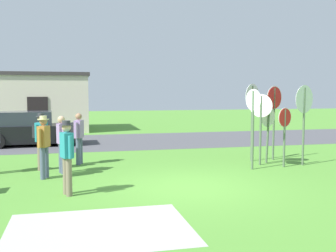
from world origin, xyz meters
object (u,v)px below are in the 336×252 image
object	(u,v)px
person_in_dark_shirt	(62,141)
person_near_signs	(44,143)
stop_sign_rear_left	(253,116)
person_with_sunhat	(67,153)
stop_sign_nearest	(304,110)
stop_sign_rear_right	(268,126)
stop_sign_center_cluster	(252,108)
parked_car_on_street	(30,130)
person_in_blue	(78,135)
stop_sign_low_front	(274,109)
person_holding_notes	(41,137)
stop_sign_leaning_right	(261,117)
stop_sign_far_back	(285,128)

from	to	relation	value
person_in_dark_shirt	person_near_signs	xyz separation A→B (m)	(-0.46, -0.62, 0.03)
stop_sign_rear_left	person_with_sunhat	size ratio (longest dim) A/B	1.42
stop_sign_nearest	person_near_signs	world-z (taller)	stop_sign_nearest
stop_sign_rear_right	stop_sign_center_cluster	distance (m)	0.85
stop_sign_rear_right	person_near_signs	distance (m)	7.17
stop_sign_center_cluster	stop_sign_rear_right	bearing A→B (deg)	-55.40
stop_sign_rear_left	person_near_signs	bearing A→B (deg)	178.91
person_near_signs	person_in_dark_shirt	bearing A→B (deg)	53.37
parked_car_on_street	stop_sign_rear_right	size ratio (longest dim) A/B	2.32
stop_sign_rear_right	person_in_dark_shirt	size ratio (longest dim) A/B	1.11
stop_sign_nearest	person_in_blue	distance (m)	7.38
stop_sign_low_front	person_holding_notes	xyz separation A→B (m)	(-7.81, -0.02, -0.79)
stop_sign_low_front	person_near_signs	size ratio (longest dim) A/B	1.49
stop_sign_center_cluster	person_near_signs	world-z (taller)	stop_sign_center_cluster
person_in_dark_shirt	parked_car_on_street	bearing A→B (deg)	102.81
stop_sign_low_front	person_holding_notes	world-z (taller)	stop_sign_low_front
person_in_dark_shirt	person_in_blue	distance (m)	1.46
stop_sign_leaning_right	stop_sign_rear_right	distance (m)	0.58
stop_sign_nearest	stop_sign_far_back	bearing A→B (deg)	-169.67
stop_sign_leaning_right	person_in_blue	xyz separation A→B (m)	(-5.77, 1.48, -0.60)
person_holding_notes	person_in_dark_shirt	bearing A→B (deg)	-48.41
stop_sign_center_cluster	person_with_sunhat	bearing A→B (deg)	-151.98
stop_sign_center_cluster	stop_sign_leaning_right	bearing A→B (deg)	-93.76
person_in_dark_shirt	person_in_blue	xyz separation A→B (m)	(0.49, 1.38, 0.03)
stop_sign_far_back	person_holding_notes	size ratio (longest dim) A/B	1.09
stop_sign_far_back	person_near_signs	distance (m)	7.31
stop_sign_rear_right	person_near_signs	world-z (taller)	stop_sign_rear_right
person_holding_notes	parked_car_on_street	bearing A→B (deg)	98.47
person_holding_notes	person_in_dark_shirt	size ratio (longest dim) A/B	1.03
stop_sign_rear_right	person_in_dark_shirt	world-z (taller)	stop_sign_rear_right
stop_sign_rear_left	stop_sign_leaning_right	distance (m)	0.85
person_in_dark_shirt	stop_sign_low_front	bearing A→B (deg)	5.78
person_with_sunhat	person_near_signs	world-z (taller)	same
stop_sign_low_front	stop_sign_leaning_right	bearing A→B (deg)	-137.64
stop_sign_far_back	stop_sign_leaning_right	size ratio (longest dim) A/B	0.82
stop_sign_rear_left	stop_sign_leaning_right	bearing A→B (deg)	47.85
stop_sign_rear_left	person_in_dark_shirt	world-z (taller)	stop_sign_rear_left
stop_sign_rear_right	person_in_blue	world-z (taller)	stop_sign_rear_right
stop_sign_center_cluster	parked_car_on_street	bearing A→B (deg)	142.43
parked_car_on_street	stop_sign_leaning_right	bearing A→B (deg)	-41.12
stop_sign_leaning_right	person_in_dark_shirt	bearing A→B (deg)	179.03
stop_sign_leaning_right	person_in_dark_shirt	world-z (taller)	stop_sign_leaning_right
stop_sign_center_cluster	stop_sign_far_back	bearing A→B (deg)	-67.41
stop_sign_low_front	stop_sign_rear_left	bearing A→B (deg)	-135.41
stop_sign_low_front	stop_sign_leaning_right	world-z (taller)	stop_sign_low_front
stop_sign_low_front	person_near_signs	distance (m)	7.80
parked_car_on_street	person_near_signs	world-z (taller)	person_near_signs
stop_sign_low_front	stop_sign_rear_right	size ratio (longest dim) A/B	1.38
stop_sign_rear_left	stop_sign_leaning_right	xyz separation A→B (m)	(0.57, 0.63, -0.08)
stop_sign_leaning_right	stop_sign_nearest	xyz separation A→B (m)	(1.33, -0.36, 0.23)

